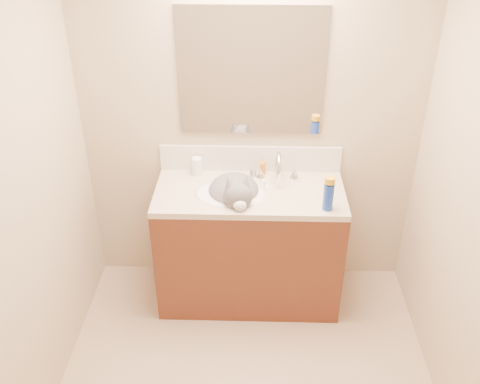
# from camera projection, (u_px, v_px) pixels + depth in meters

# --- Properties ---
(room_shell) EXTENTS (2.24, 2.54, 2.52)m
(room_shell) POSITION_uv_depth(u_px,v_px,m) (248.00, 184.00, 2.21)
(room_shell) COLOR tan
(room_shell) RESTS_ON ground
(vanity_cabinet) EXTENTS (1.20, 0.55, 0.82)m
(vanity_cabinet) POSITION_uv_depth(u_px,v_px,m) (249.00, 248.00, 3.60)
(vanity_cabinet) COLOR #542716
(vanity_cabinet) RESTS_ON ground
(counter_slab) EXTENTS (1.20, 0.55, 0.04)m
(counter_slab) POSITION_uv_depth(u_px,v_px,m) (250.00, 193.00, 3.38)
(counter_slab) COLOR #C2B599
(counter_slab) RESTS_ON vanity_cabinet
(basin) EXTENTS (0.45, 0.36, 0.14)m
(basin) POSITION_uv_depth(u_px,v_px,m) (231.00, 202.00, 3.38)
(basin) COLOR white
(basin) RESTS_ON vanity_cabinet
(faucet) EXTENTS (0.28, 0.20, 0.21)m
(faucet) POSITION_uv_depth(u_px,v_px,m) (278.00, 169.00, 3.44)
(faucet) COLOR silver
(faucet) RESTS_ON counter_slab
(cat) EXTENTS (0.43, 0.49, 0.35)m
(cat) POSITION_uv_depth(u_px,v_px,m) (235.00, 195.00, 3.36)
(cat) COLOR #545254
(cat) RESTS_ON basin
(backsplash) EXTENTS (1.20, 0.02, 0.18)m
(backsplash) POSITION_uv_depth(u_px,v_px,m) (250.00, 159.00, 3.55)
(backsplash) COLOR silver
(backsplash) RESTS_ON counter_slab
(mirror) EXTENTS (0.90, 0.02, 0.80)m
(mirror) POSITION_uv_depth(u_px,v_px,m) (251.00, 73.00, 3.24)
(mirror) COLOR white
(mirror) RESTS_ON room_shell
(pill_bottle) EXTENTS (0.08, 0.08, 0.12)m
(pill_bottle) POSITION_uv_depth(u_px,v_px,m) (197.00, 166.00, 3.52)
(pill_bottle) COLOR white
(pill_bottle) RESTS_ON counter_slab
(pill_label) EXTENTS (0.08, 0.08, 0.04)m
(pill_label) POSITION_uv_depth(u_px,v_px,m) (197.00, 168.00, 3.52)
(pill_label) COLOR orange
(pill_label) RESTS_ON pill_bottle
(silver_jar) EXTENTS (0.06, 0.06, 0.05)m
(silver_jar) POSITION_uv_depth(u_px,v_px,m) (253.00, 173.00, 3.51)
(silver_jar) COLOR #B7B7BC
(silver_jar) RESTS_ON counter_slab
(amber_bottle) EXTENTS (0.05, 0.05, 0.09)m
(amber_bottle) POSITION_uv_depth(u_px,v_px,m) (263.00, 168.00, 3.52)
(amber_bottle) COLOR orange
(amber_bottle) RESTS_ON counter_slab
(toothbrush) EXTENTS (0.05, 0.13, 0.01)m
(toothbrush) POSITION_uv_depth(u_px,v_px,m) (265.00, 184.00, 3.43)
(toothbrush) COLOR white
(toothbrush) RESTS_ON counter_slab
(toothbrush_head) EXTENTS (0.02, 0.03, 0.01)m
(toothbrush_head) POSITION_uv_depth(u_px,v_px,m) (265.00, 184.00, 3.43)
(toothbrush_head) COLOR #6A89E1
(toothbrush_head) RESTS_ON counter_slab
(spray_can) EXTENTS (0.08, 0.08, 0.17)m
(spray_can) POSITION_uv_depth(u_px,v_px,m) (328.00, 197.00, 3.15)
(spray_can) COLOR #1839AC
(spray_can) RESTS_ON counter_slab
(spray_cap) EXTENTS (0.08, 0.08, 0.04)m
(spray_cap) POSITION_uv_depth(u_px,v_px,m) (330.00, 180.00, 3.09)
(spray_cap) COLOR gold
(spray_cap) RESTS_ON spray_can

